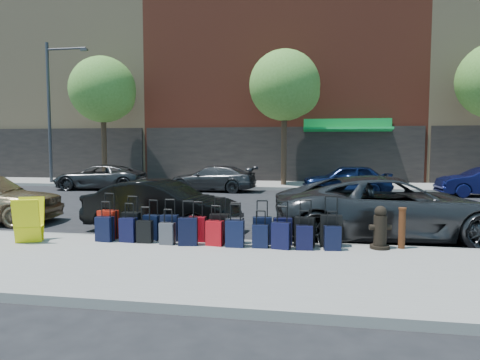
% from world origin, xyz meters
% --- Properties ---
extents(ground, '(120.00, 120.00, 0.00)m').
position_xyz_m(ground, '(0.00, 0.00, 0.00)').
color(ground, black).
rests_on(ground, ground).
extents(sidewalk_near, '(60.00, 4.00, 0.15)m').
position_xyz_m(sidewalk_near, '(0.00, -6.50, 0.07)').
color(sidewalk_near, gray).
rests_on(sidewalk_near, ground).
extents(sidewalk_far, '(60.00, 4.00, 0.15)m').
position_xyz_m(sidewalk_far, '(0.00, 10.00, 0.07)').
color(sidewalk_far, gray).
rests_on(sidewalk_far, ground).
extents(curb_near, '(60.00, 0.08, 0.15)m').
position_xyz_m(curb_near, '(0.00, -4.48, 0.07)').
color(curb_near, gray).
rests_on(curb_near, ground).
extents(curb_far, '(60.00, 0.08, 0.15)m').
position_xyz_m(curb_far, '(0.00, 7.98, 0.07)').
color(curb_far, gray).
rests_on(curb_far, ground).
extents(building_left, '(15.00, 12.12, 16.00)m').
position_xyz_m(building_left, '(-16.00, 17.98, 7.98)').
color(building_left, '#957D5B').
rests_on(building_left, ground).
extents(building_center, '(17.00, 12.85, 20.00)m').
position_xyz_m(building_center, '(0.00, 17.99, 9.98)').
color(building_center, maroon).
rests_on(building_center, ground).
extents(tree_left, '(3.80, 3.80, 7.27)m').
position_xyz_m(tree_left, '(-9.86, 9.50, 5.41)').
color(tree_left, black).
rests_on(tree_left, sidewalk_far).
extents(tree_center, '(3.80, 3.80, 7.27)m').
position_xyz_m(tree_center, '(0.64, 9.50, 5.41)').
color(tree_center, black).
rests_on(tree_center, sidewalk_far).
extents(streetlight, '(2.59, 0.18, 8.00)m').
position_xyz_m(streetlight, '(-12.80, 8.80, 4.66)').
color(streetlight, '#333338').
rests_on(streetlight, sidewalk_far).
extents(suitcase_front_0, '(0.47, 0.31, 1.05)m').
position_xyz_m(suitcase_front_0, '(-2.53, -4.84, 0.48)').
color(suitcase_front_0, '#A8170A').
rests_on(suitcase_front_0, sidewalk_near).
extents(suitcase_front_1, '(0.42, 0.24, 0.98)m').
position_xyz_m(suitcase_front_1, '(-1.99, -4.75, 0.46)').
color(suitcase_front_1, black).
rests_on(suitcase_front_1, sidewalk_near).
extents(suitcase_front_2, '(0.41, 0.27, 0.90)m').
position_xyz_m(suitcase_front_2, '(-1.49, -4.78, 0.43)').
color(suitcase_front_2, black).
rests_on(suitcase_front_2, sidewalk_near).
extents(suitcase_front_3, '(0.40, 0.23, 0.94)m').
position_xyz_m(suitcase_front_3, '(-1.06, -4.82, 0.44)').
color(suitcase_front_3, black).
rests_on(suitcase_front_3, sidewalk_near).
extents(suitcase_front_4, '(0.38, 0.22, 0.89)m').
position_xyz_m(suitcase_front_4, '(-0.43, -4.79, 0.43)').
color(suitcase_front_4, maroon).
rests_on(suitcase_front_4, sidewalk_near).
extents(suitcase_front_5, '(0.42, 0.24, 1.01)m').
position_xyz_m(suitcase_front_5, '(0.08, -4.79, 0.47)').
color(suitcase_front_5, black).
rests_on(suitcase_front_5, sidewalk_near).
extents(suitcase_front_6, '(0.39, 0.24, 0.90)m').
position_xyz_m(suitcase_front_6, '(0.43, -4.82, 0.43)').
color(suitcase_front_6, '#37373C').
rests_on(suitcase_front_6, sidewalk_near).
extents(suitcase_front_7, '(0.43, 0.28, 0.96)m').
position_xyz_m(suitcase_front_7, '(1.02, -4.81, 0.45)').
color(suitcase_front_7, black).
rests_on(suitcase_front_7, sidewalk_near).
extents(suitcase_front_8, '(0.42, 0.28, 0.94)m').
position_xyz_m(suitcase_front_8, '(1.46, -4.79, 0.45)').
color(suitcase_front_8, black).
rests_on(suitcase_front_8, sidewalk_near).
extents(suitcase_front_9, '(0.44, 0.29, 1.00)m').
position_xyz_m(suitcase_front_9, '(1.93, -4.85, 0.46)').
color(suitcase_front_9, black).
rests_on(suitcase_front_9, sidewalk_near).
extents(suitcase_front_10, '(0.45, 0.25, 1.07)m').
position_xyz_m(suitcase_front_10, '(2.48, -4.75, 0.49)').
color(suitcase_front_10, black).
rests_on(suitcase_front_10, sidewalk_near).
extents(suitcase_back_0, '(0.39, 0.25, 0.89)m').
position_xyz_m(suitcase_back_0, '(-2.47, -5.12, 0.43)').
color(suitcase_back_0, black).
rests_on(suitcase_back_0, sidewalk_near).
extents(suitcase_back_1, '(0.38, 0.24, 0.86)m').
position_xyz_m(suitcase_back_1, '(-1.93, -5.08, 0.42)').
color(suitcase_back_1, black).
rests_on(suitcase_back_1, sidewalk_near).
extents(suitcase_back_2, '(0.34, 0.21, 0.79)m').
position_xyz_m(suitcase_back_2, '(-1.53, -5.11, 0.40)').
color(suitcase_back_2, black).
rests_on(suitcase_back_2, sidewalk_near).
extents(suitcase_back_3, '(0.33, 0.21, 0.76)m').
position_xyz_m(suitcase_back_3, '(-1.00, -5.17, 0.39)').
color(suitcase_back_3, '#404046').
rests_on(suitcase_back_3, sidewalk_near).
extents(suitcase_back_4, '(0.43, 0.29, 0.95)m').
position_xyz_m(suitcase_back_4, '(-0.53, -5.16, 0.45)').
color(suitcase_back_4, black).
rests_on(suitcase_back_4, sidewalk_near).
extents(suitcase_back_5, '(0.39, 0.26, 0.86)m').
position_xyz_m(suitcase_back_5, '(0.04, -5.09, 0.42)').
color(suitcase_back_5, '#AF0B13').
rests_on(suitcase_back_5, sidewalk_near).
extents(suitcase_back_6, '(0.38, 0.23, 0.91)m').
position_xyz_m(suitcase_back_6, '(0.49, -5.15, 0.43)').
color(suitcase_back_6, black).
rests_on(suitcase_back_6, sidewalk_near).
extents(suitcase_back_7, '(0.33, 0.19, 0.78)m').
position_xyz_m(suitcase_back_7, '(1.02, -5.13, 0.40)').
color(suitcase_back_7, black).
rests_on(suitcase_back_7, sidewalk_near).
extents(suitcase_back_8, '(0.40, 0.28, 0.89)m').
position_xyz_m(suitcase_back_8, '(1.46, -5.15, 0.43)').
color(suitcase_back_8, black).
rests_on(suitcase_back_8, sidewalk_near).
extents(suitcase_back_9, '(0.35, 0.22, 0.80)m').
position_xyz_m(suitcase_back_9, '(1.93, -5.15, 0.40)').
color(suitcase_back_9, black).
rests_on(suitcase_back_9, sidewalk_near).
extents(suitcase_back_10, '(0.36, 0.23, 0.80)m').
position_xyz_m(suitcase_back_10, '(2.50, -5.09, 0.40)').
color(suitcase_back_10, black).
rests_on(suitcase_back_10, sidewalk_near).
extents(fire_hydrant, '(0.46, 0.40, 0.89)m').
position_xyz_m(fire_hydrant, '(3.47, -4.78, 0.56)').
color(fire_hydrant, black).
rests_on(fire_hydrant, sidewalk_near).
extents(bollard, '(0.16, 0.16, 0.85)m').
position_xyz_m(bollard, '(3.92, -4.69, 0.59)').
color(bollard, '#38190C').
rests_on(bollard, sidewalk_near).
extents(display_rack, '(0.72, 0.75, 0.97)m').
position_xyz_m(display_rack, '(-4.08, -5.48, 0.63)').
color(display_rack, yellow).
rests_on(display_rack, sidewalk_near).
extents(car_near_1, '(4.26, 1.93, 1.36)m').
position_xyz_m(car_near_1, '(-1.84, -3.16, 0.68)').
color(car_near_1, black).
rests_on(car_near_1, ground).
extents(car_near_2, '(5.84, 3.25, 1.54)m').
position_xyz_m(car_near_2, '(3.95, -3.07, 0.77)').
color(car_near_2, '#323235').
rests_on(car_near_2, ground).
extents(car_far_0, '(4.83, 2.59, 1.29)m').
position_xyz_m(car_far_0, '(-8.90, 6.80, 0.64)').
color(car_far_0, '#2F3032').
rests_on(car_far_0, ground).
extents(car_far_1, '(4.53, 2.11, 1.28)m').
position_xyz_m(car_far_1, '(-2.89, 6.91, 0.64)').
color(car_far_1, '#333436').
rests_on(car_far_1, ground).
extents(car_far_2, '(4.15, 1.75, 1.40)m').
position_xyz_m(car_far_2, '(3.64, 6.75, 0.70)').
color(car_far_2, '#0D183A').
rests_on(car_far_2, ground).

